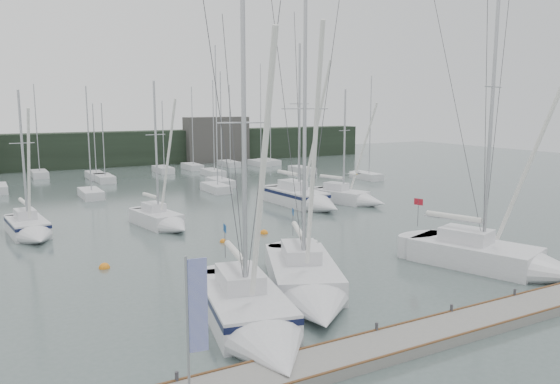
{
  "coord_description": "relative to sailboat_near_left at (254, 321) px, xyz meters",
  "views": [
    {
      "loc": [
        -14.95,
        -19.64,
        9.04
      ],
      "look_at": [
        -1.23,
        5.0,
        4.47
      ],
      "focal_mm": 35.0,
      "sensor_mm": 36.0,
      "label": 1
    }
  ],
  "objects": [
    {
      "name": "buoy_a",
      "position": [
        4.77,
        14.22,
        -0.62
      ],
      "size": [
        0.46,
        0.46,
        0.46
      ],
      "primitive_type": "sphere",
      "color": "orange",
      "rests_on": "ground"
    },
    {
      "name": "mast_forest",
      "position": [
        8.25,
        46.23,
        -0.15
      ],
      "size": [
        57.15,
        25.76,
        14.88
      ],
      "color": "silver",
      "rests_on": "ground"
    },
    {
      "name": "sailboat_mid_d",
      "position": [
        16.09,
        21.98,
        0.06
      ],
      "size": [
        3.47,
        9.51,
        15.12
      ],
      "rotation": [
        0.0,
        0.0,
        0.06
      ],
      "color": "silver",
      "rests_on": "ground"
    },
    {
      "name": "buoy_b",
      "position": [
        8.24,
        15.04,
        -0.62
      ],
      "size": [
        0.57,
        0.57,
        0.57
      ],
      "primitive_type": "sphere",
      "color": "orange",
      "rests_on": "ground"
    },
    {
      "name": "far_treeline",
      "position": [
        5.96,
        63.41,
        1.88
      ],
      "size": [
        90.0,
        4.0,
        5.0
      ],
      "primitive_type": "cube",
      "color": "black",
      "rests_on": "ground"
    },
    {
      "name": "sailboat_mid_a",
      "position": [
        -6.22,
        21.64,
        -0.07
      ],
      "size": [
        2.91,
        6.94,
        10.69
      ],
      "rotation": [
        0.0,
        0.0,
        0.1
      ],
      "color": "silver",
      "rests_on": "ground"
    },
    {
      "name": "sailboat_mid_e",
      "position": [
        20.65,
        21.35,
        -0.09
      ],
      "size": [
        4.56,
        7.81,
        11.07
      ],
      "rotation": [
        0.0,
        0.0,
        0.32
      ],
      "color": "silver",
      "rests_on": "ground"
    },
    {
      "name": "sailboat_near_left",
      "position": [
        0.0,
        0.0,
        0.0
      ],
      "size": [
        4.92,
        10.19,
        14.05
      ],
      "rotation": [
        0.0,
        0.0,
        -0.2
      ],
      "color": "silver",
      "rests_on": "ground"
    },
    {
      "name": "dock",
      "position": [
        5.96,
        -3.59,
        -0.42
      ],
      "size": [
        24.0,
        2.0,
        0.4
      ],
      "primitive_type": "cube",
      "color": "slate",
      "rests_on": "ground"
    },
    {
      "name": "dock_banner",
      "position": [
        -3.77,
        -3.67,
        2.33
      ],
      "size": [
        0.65,
        0.14,
        4.31
      ],
      "rotation": [
        0.0,
        0.0,
        -0.14
      ],
      "color": "#A0A2A8",
      "rests_on": "dock"
    },
    {
      "name": "sailboat_near_right",
      "position": [
        15.78,
        0.54,
        -0.0
      ],
      "size": [
        6.19,
        10.12,
        16.82
      ],
      "rotation": [
        0.0,
        0.0,
        0.33
      ],
      "color": "silver",
      "rests_on": "ground"
    },
    {
      "name": "ground",
      "position": [
        5.96,
        1.41,
        -0.62
      ],
      "size": [
        160.0,
        160.0,
        0.0
      ],
      "primitive_type": "plane",
      "color": "#4D5D5A",
      "rests_on": "ground"
    },
    {
      "name": "sailboat_near_center",
      "position": [
        4.05,
        2.41,
        -0.07
      ],
      "size": [
        6.93,
        10.6,
        15.03
      ],
      "rotation": [
        0.0,
        0.0,
        -0.41
      ],
      "color": "silver",
      "rests_on": "ground"
    },
    {
      "name": "sailboat_mid_b",
      "position": [
        2.6,
        19.99,
        -0.1
      ],
      "size": [
        3.3,
        6.89,
        11.37
      ],
      "rotation": [
        0.0,
        0.0,
        0.17
      ],
      "color": "silver",
      "rests_on": "ground"
    },
    {
      "name": "seagull",
      "position": [
        4.72,
        0.1,
        5.52
      ],
      "size": [
        0.91,
        0.44,
        0.18
      ],
      "rotation": [
        0.0,
        0.0,
        0.32
      ],
      "color": "white",
      "rests_on": "ground"
    },
    {
      "name": "far_building_right",
      "position": [
        23.96,
        61.41,
        2.88
      ],
      "size": [
        10.0,
        3.0,
        7.0
      ],
      "primitive_type": "cube",
      "color": "#43413D",
      "rests_on": "ground"
    },
    {
      "name": "buoy_c",
      "position": [
        -3.3,
        12.09,
        -0.62
      ],
      "size": [
        0.61,
        0.61,
        0.61
      ],
      "primitive_type": "sphere",
      "color": "orange",
      "rests_on": "ground"
    }
  ]
}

